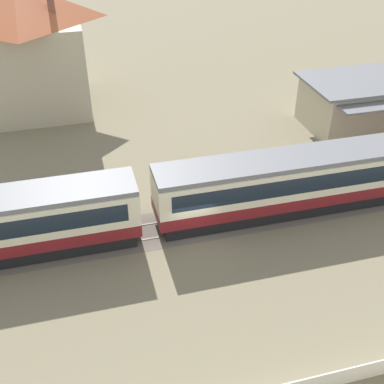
% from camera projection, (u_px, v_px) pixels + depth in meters
% --- Properties ---
extents(ground_plane, '(600.00, 600.00, 0.00)m').
position_uv_depth(ground_plane, '(193.00, 236.00, 29.16)').
color(ground_plane, '#7A7056').
extents(passenger_train, '(54.58, 3.00, 3.97)m').
position_uv_depth(passenger_train, '(295.00, 180.00, 30.24)').
color(passenger_train, maroon).
rests_on(passenger_train, ground_plane).
extents(railway_track, '(97.94, 3.60, 0.04)m').
position_uv_depth(railway_track, '(370.00, 195.00, 32.70)').
color(railway_track, '#665B51').
rests_on(railway_track, ground_plane).
extents(station_building, '(14.10, 7.84, 4.17)m').
position_uv_depth(station_building, '(383.00, 100.00, 40.67)').
color(station_building, '#BCB293').
rests_on(station_building, ground_plane).
extents(station_house_terracotta_roof, '(10.19, 9.22, 10.90)m').
position_uv_depth(station_house_terracotta_roof, '(26.00, 48.00, 41.23)').
color(station_house_terracotta_roof, '#BCB293').
rests_on(station_house_terracotta_roof, ground_plane).
extents(picket_fence_front, '(42.80, 0.06, 1.05)m').
position_uv_depth(picket_fence_front, '(314.00, 384.00, 20.26)').
color(picket_fence_front, white).
rests_on(picket_fence_front, ground_plane).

